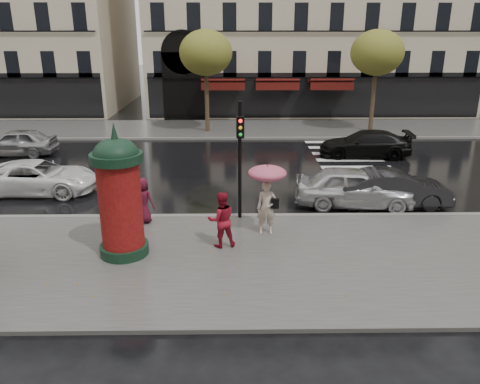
{
  "coord_description": "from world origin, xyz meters",
  "views": [
    {
      "loc": [
        -0.25,
        -13.11,
        6.7
      ],
      "look_at": [
        -0.04,
        1.5,
        1.56
      ],
      "focal_mm": 35.0,
      "sensor_mm": 36.0,
      "label": 1
    }
  ],
  "objects_px": {
    "woman_umbrella": "(267,188)",
    "car_black": "(365,144)",
    "traffic_light": "(240,150)",
    "car_far_silver": "(16,142)",
    "woman_red": "(221,220)",
    "car_darkgrey": "(393,188)",
    "man_burgundy": "(143,200)",
    "morris_column": "(120,194)",
    "car_white": "(37,177)",
    "car_silver": "(354,187)"
  },
  "relations": [
    {
      "from": "man_burgundy",
      "to": "traffic_light",
      "type": "xyz_separation_m",
      "value": [
        3.44,
        0.32,
        1.75
      ]
    },
    {
      "from": "woman_red",
      "to": "morris_column",
      "type": "relative_size",
      "value": 0.44
    },
    {
      "from": "woman_red",
      "to": "car_black",
      "type": "relative_size",
      "value": 0.37
    },
    {
      "from": "car_white",
      "to": "woman_umbrella",
      "type": "bearing_deg",
      "value": -114.88
    },
    {
      "from": "woman_umbrella",
      "to": "morris_column",
      "type": "height_order",
      "value": "morris_column"
    },
    {
      "from": "woman_umbrella",
      "to": "car_black",
      "type": "xyz_separation_m",
      "value": [
        6.1,
        10.35,
        -1.01
      ]
    },
    {
      "from": "car_black",
      "to": "car_far_silver",
      "type": "distance_m",
      "value": 19.22
    },
    {
      "from": "woman_red",
      "to": "car_black",
      "type": "distance_m",
      "value": 13.64
    },
    {
      "from": "traffic_light",
      "to": "car_far_silver",
      "type": "height_order",
      "value": "traffic_light"
    },
    {
      "from": "car_darkgrey",
      "to": "woman_red",
      "type": "bearing_deg",
      "value": 119.32
    },
    {
      "from": "woman_umbrella",
      "to": "car_darkgrey",
      "type": "relative_size",
      "value": 0.55
    },
    {
      "from": "woman_red",
      "to": "traffic_light",
      "type": "bearing_deg",
      "value": -118.1
    },
    {
      "from": "man_burgundy",
      "to": "car_black",
      "type": "relative_size",
      "value": 0.33
    },
    {
      "from": "traffic_light",
      "to": "car_darkgrey",
      "type": "height_order",
      "value": "traffic_light"
    },
    {
      "from": "car_white",
      "to": "car_far_silver",
      "type": "relative_size",
      "value": 1.15
    },
    {
      "from": "traffic_light",
      "to": "car_far_silver",
      "type": "xyz_separation_m",
      "value": [
        -12.24,
        9.5,
        -1.95
      ]
    },
    {
      "from": "woman_red",
      "to": "car_white",
      "type": "height_order",
      "value": "woman_red"
    },
    {
      "from": "car_far_silver",
      "to": "car_silver",
      "type": "bearing_deg",
      "value": 62.24
    },
    {
      "from": "woman_red",
      "to": "man_burgundy",
      "type": "xyz_separation_m",
      "value": [
        -2.83,
        1.99,
        -0.09
      ]
    },
    {
      "from": "woman_red",
      "to": "car_darkgrey",
      "type": "distance_m",
      "value": 7.68
    },
    {
      "from": "woman_umbrella",
      "to": "car_black",
      "type": "distance_m",
      "value": 12.06
    },
    {
      "from": "morris_column",
      "to": "car_far_silver",
      "type": "height_order",
      "value": "morris_column"
    },
    {
      "from": "man_burgundy",
      "to": "woman_red",
      "type": "bearing_deg",
      "value": 164.33
    },
    {
      "from": "car_silver",
      "to": "car_black",
      "type": "relative_size",
      "value": 0.95
    },
    {
      "from": "traffic_light",
      "to": "car_white",
      "type": "height_order",
      "value": "traffic_light"
    },
    {
      "from": "man_burgundy",
      "to": "car_white",
      "type": "height_order",
      "value": "man_burgundy"
    },
    {
      "from": "man_burgundy",
      "to": "morris_column",
      "type": "bearing_deg",
      "value": 105.85
    },
    {
      "from": "woman_umbrella",
      "to": "man_burgundy",
      "type": "height_order",
      "value": "woman_umbrella"
    },
    {
      "from": "car_black",
      "to": "woman_umbrella",
      "type": "bearing_deg",
      "value": -25.72
    },
    {
      "from": "morris_column",
      "to": "car_silver",
      "type": "bearing_deg",
      "value": 27.79
    },
    {
      "from": "woman_umbrella",
      "to": "man_burgundy",
      "type": "xyz_separation_m",
      "value": [
        -4.31,
        1.01,
        -0.78
      ]
    },
    {
      "from": "woman_umbrella",
      "to": "car_black",
      "type": "height_order",
      "value": "woman_umbrella"
    },
    {
      "from": "traffic_light",
      "to": "car_black",
      "type": "relative_size",
      "value": 0.87
    },
    {
      "from": "woman_red",
      "to": "morris_column",
      "type": "distance_m",
      "value": 3.2
    },
    {
      "from": "woman_umbrella",
      "to": "man_burgundy",
      "type": "distance_m",
      "value": 4.5
    },
    {
      "from": "traffic_light",
      "to": "car_black",
      "type": "bearing_deg",
      "value": 52.31
    },
    {
      "from": "woman_red",
      "to": "car_far_silver",
      "type": "xyz_separation_m",
      "value": [
        -11.62,
        11.81,
        -0.29
      ]
    },
    {
      "from": "traffic_light",
      "to": "car_silver",
      "type": "height_order",
      "value": "traffic_light"
    },
    {
      "from": "traffic_light",
      "to": "car_black",
      "type": "height_order",
      "value": "traffic_light"
    },
    {
      "from": "man_burgundy",
      "to": "morris_column",
      "type": "distance_m",
      "value": 2.73
    },
    {
      "from": "car_darkgrey",
      "to": "car_far_silver",
      "type": "height_order",
      "value": "car_far_silver"
    },
    {
      "from": "traffic_light",
      "to": "car_darkgrey",
      "type": "distance_m",
      "value": 6.55
    },
    {
      "from": "woman_umbrella",
      "to": "car_darkgrey",
      "type": "bearing_deg",
      "value": 28.41
    },
    {
      "from": "woman_red",
      "to": "woman_umbrella",
      "type": "bearing_deg",
      "value": -159.83
    },
    {
      "from": "car_black",
      "to": "car_darkgrey",
      "type": "bearing_deg",
      "value": -2.08
    },
    {
      "from": "traffic_light",
      "to": "car_far_silver",
      "type": "bearing_deg",
      "value": 142.17
    },
    {
      "from": "man_burgundy",
      "to": "traffic_light",
      "type": "bearing_deg",
      "value": -155.28
    },
    {
      "from": "car_white",
      "to": "car_black",
      "type": "height_order",
      "value": "car_black"
    },
    {
      "from": "car_silver",
      "to": "car_white",
      "type": "relative_size",
      "value": 0.93
    },
    {
      "from": "woman_red",
      "to": "car_darkgrey",
      "type": "xyz_separation_m",
      "value": [
        6.68,
        3.79,
        -0.3
      ]
    }
  ]
}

